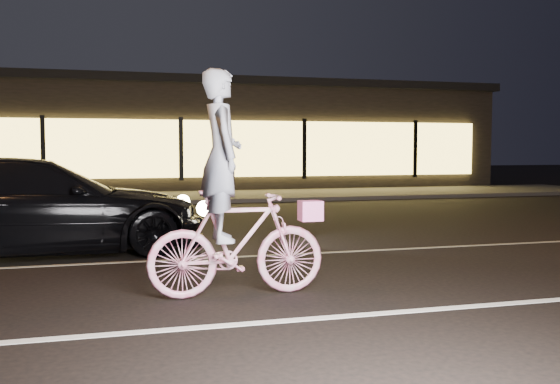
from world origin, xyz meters
name	(u,v)px	position (x,y,z in m)	size (l,w,h in m)	color
ground	(326,282)	(0.00, 0.00, 0.00)	(90.00, 90.00, 0.00)	black
lane_stripe_near	(379,314)	(0.00, -1.50, 0.00)	(60.00, 0.12, 0.01)	silver
lane_stripe_far	(281,255)	(0.00, 2.00, 0.00)	(60.00, 0.10, 0.01)	gray
sidewalk	(188,197)	(0.00, 13.00, 0.06)	(30.00, 4.00, 0.12)	#383533
storefront	(169,135)	(0.00, 18.97, 2.15)	(25.40, 8.42, 4.20)	black
cyclist	(233,217)	(-1.23, -0.41, 0.87)	(1.95, 0.67, 2.45)	#E83A7D
sedan	(35,207)	(-3.58, 2.98, 0.74)	(5.32, 2.70, 1.48)	black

